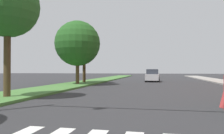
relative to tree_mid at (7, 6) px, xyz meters
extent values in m
plane|color=#2D2D30|center=(7.80, 17.60, -4.98)|extent=(140.00, 140.00, 0.00)
cube|color=#477A38|center=(-0.41, 15.60, -4.91)|extent=(3.58, 64.00, 0.15)
cylinder|color=#4C3823|center=(0.00, 0.00, -2.90)|extent=(0.36, 0.36, 3.86)
sphere|color=#2D6628|center=(0.00, 0.00, 0.04)|extent=(3.38, 3.38, 3.38)
cylinder|color=#4C3823|center=(-0.16, 11.09, -3.46)|extent=(0.36, 0.36, 2.75)
sphere|color=#23561E|center=(-0.16, 11.09, -0.68)|extent=(4.65, 4.65, 4.65)
cylinder|color=#4C3823|center=(-0.55, 14.36, -3.17)|extent=(0.36, 0.36, 3.33)
sphere|color=#1E4C19|center=(-0.55, 14.36, -0.52)|extent=(3.26, 3.26, 3.26)
cube|color=#B7B7BC|center=(7.26, 19.77, -4.37)|extent=(1.83, 4.08, 0.79)
cube|color=#2D333D|center=(7.25, 19.57, -3.64)|extent=(1.56, 1.86, 0.65)
cylinder|color=black|center=(6.53, 21.36, -4.66)|extent=(0.24, 0.65, 0.64)
cylinder|color=black|center=(8.08, 21.31, -4.66)|extent=(0.24, 0.65, 0.64)
cylinder|color=black|center=(6.44, 18.24, -4.66)|extent=(0.24, 0.65, 0.64)
cylinder|color=black|center=(7.98, 18.19, -4.66)|extent=(0.24, 0.65, 0.64)
cube|color=#B7B7BC|center=(6.59, 33.63, -4.35)|extent=(2.14, 4.67, 0.82)
cube|color=#2D333D|center=(6.60, 33.41, -3.61)|extent=(1.74, 2.16, 0.67)
cylinder|color=black|center=(5.63, 35.39, -4.66)|extent=(0.27, 0.65, 0.64)
cylinder|color=black|center=(7.27, 35.51, -4.66)|extent=(0.27, 0.65, 0.64)
cylinder|color=black|center=(5.90, 31.75, -4.66)|extent=(0.27, 0.65, 0.64)
cylinder|color=black|center=(7.54, 31.87, -4.66)|extent=(0.27, 0.65, 0.64)
camera|label=1|loc=(7.90, -10.50, -3.42)|focal=35.59mm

